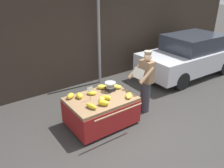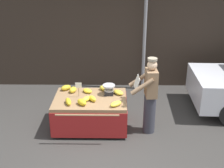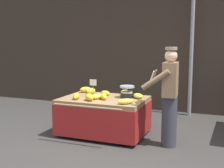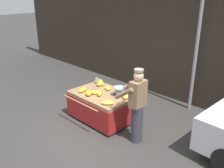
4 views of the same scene
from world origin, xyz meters
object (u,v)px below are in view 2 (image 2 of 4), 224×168
at_px(price_sign, 78,86).
at_px(banana_bunch_4, 68,102).
at_px(banana_cart, 90,106).
at_px(banana_bunch_7, 86,99).
at_px(vendor_person, 150,96).
at_px(street_pole, 145,32).
at_px(banana_bunch_1, 104,88).
at_px(banana_bunch_9, 66,88).
at_px(banana_bunch_8, 116,104).
at_px(banana_bunch_0, 92,99).
at_px(banana_bunch_3, 73,90).
at_px(banana_bunch_6, 87,91).
at_px(banana_bunch_5, 118,92).
at_px(weighing_scale, 109,90).
at_px(banana_bunch_2, 82,102).

relative_size(price_sign, banana_bunch_4, 1.15).
height_order(banana_cart, banana_bunch_7, banana_bunch_7).
distance_m(banana_cart, vendor_person, 1.34).
height_order(street_pole, banana_bunch_1, street_pole).
xyz_separation_m(street_pole, banana_bunch_9, (-1.95, -1.75, -0.90)).
distance_m(banana_cart, banana_bunch_7, 0.30).
bearing_deg(banana_bunch_1, vendor_person, -31.00).
height_order(banana_bunch_4, banana_bunch_8, banana_bunch_4).
relative_size(banana_cart, banana_bunch_0, 6.87).
bearing_deg(banana_bunch_8, banana_bunch_3, 145.81).
bearing_deg(banana_bunch_3, street_pole, 46.40).
height_order(price_sign, vendor_person, vendor_person).
xyz_separation_m(price_sign, banana_bunch_6, (0.17, 0.22, -0.20)).
height_order(banana_cart, banana_bunch_1, banana_bunch_1).
height_order(banana_bunch_1, banana_bunch_3, banana_bunch_3).
height_order(banana_bunch_1, banana_bunch_8, banana_bunch_1).
bearing_deg(banana_bunch_7, banana_bunch_1, 57.13).
xyz_separation_m(banana_bunch_1, vendor_person, (0.99, -0.60, 0.09)).
relative_size(price_sign, banana_bunch_1, 1.41).
bearing_deg(banana_cart, banana_bunch_3, 143.94).
xyz_separation_m(banana_bunch_5, banana_bunch_8, (-0.06, -0.57, -0.00)).
height_order(weighing_scale, banana_bunch_4, weighing_scale).
xyz_separation_m(banana_bunch_4, banana_bunch_6, (0.35, 0.57, -0.01)).
distance_m(banana_bunch_6, banana_bunch_9, 0.53).
height_order(banana_bunch_4, banana_bunch_9, banana_bunch_9).
height_order(banana_cart, banana_bunch_9, banana_bunch_9).
bearing_deg(banana_bunch_1, weighing_scale, -63.33).
distance_m(banana_bunch_8, banana_bunch_9, 1.41).
relative_size(banana_cart, banana_bunch_7, 6.92).
relative_size(banana_bunch_2, banana_bunch_7, 1.08).
distance_m(banana_bunch_8, vendor_person, 0.75).
height_order(banana_bunch_4, banana_bunch_5, banana_bunch_4).
height_order(banana_cart, banana_bunch_6, banana_bunch_6).
xyz_separation_m(price_sign, banana_bunch_9, (-0.34, 0.35, -0.19)).
relative_size(street_pole, banana_bunch_7, 14.48).
relative_size(street_pole, banana_bunch_4, 11.49).
xyz_separation_m(banana_bunch_6, banana_bunch_9, (-0.51, 0.14, 0.02)).
distance_m(price_sign, banana_bunch_7, 0.35).
bearing_deg(banana_bunch_6, street_pole, 52.62).
bearing_deg(banana_bunch_9, banana_bunch_3, -32.07).
distance_m(street_pole, banana_bunch_5, 2.29).
bearing_deg(banana_bunch_6, banana_bunch_7, -88.29).
distance_m(banana_bunch_3, banana_bunch_8, 1.19).
bearing_deg(banana_bunch_4, banana_cart, 33.60).
distance_m(street_pole, weighing_scale, 2.35).
relative_size(banana_bunch_8, vendor_person, 0.17).
relative_size(banana_bunch_3, banana_bunch_9, 0.92).
distance_m(price_sign, banana_bunch_8, 0.95).
bearing_deg(banana_bunch_8, banana_bunch_5, 84.38).
xyz_separation_m(weighing_scale, banana_bunch_1, (-0.11, 0.23, -0.06)).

